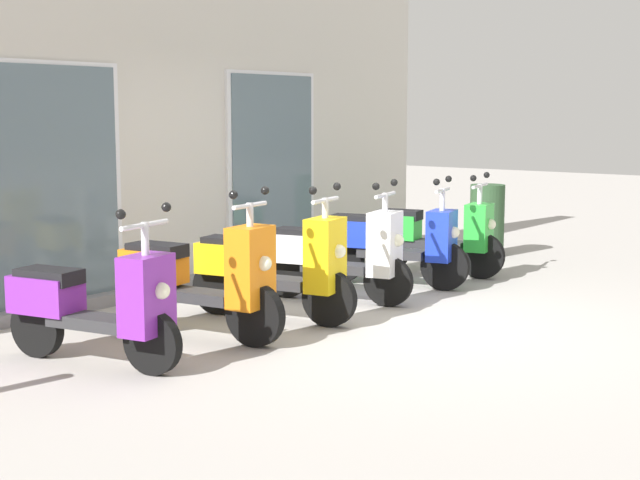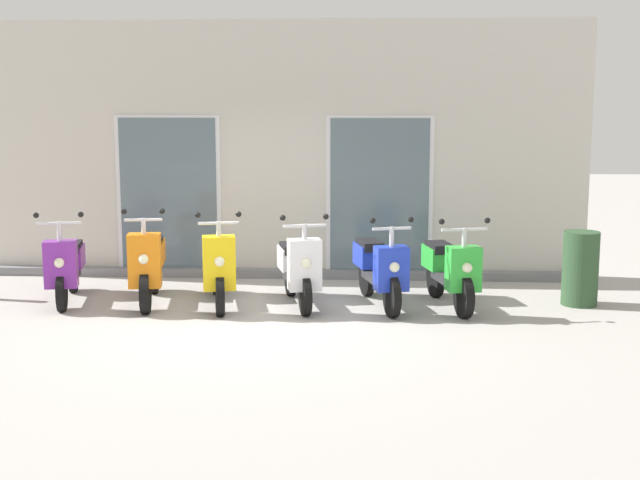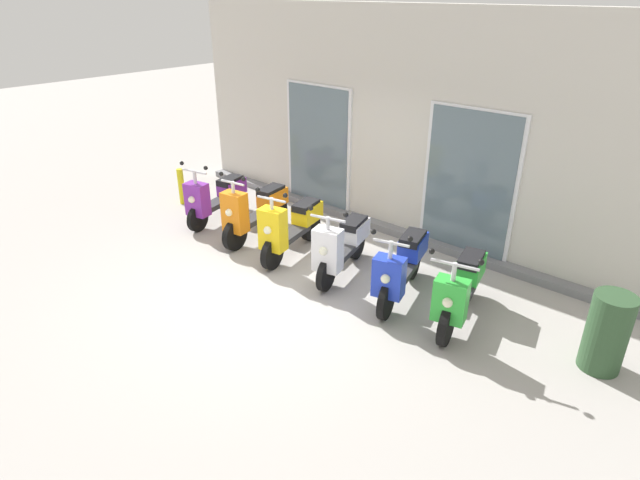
# 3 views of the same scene
# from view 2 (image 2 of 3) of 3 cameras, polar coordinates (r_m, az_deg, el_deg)

# --- Properties ---
(ground_plane) EXTENTS (40.00, 40.00, 0.00)m
(ground_plane) POSITION_cam_2_polar(r_m,az_deg,el_deg) (10.01, -4.73, -5.50)
(ground_plane) COLOR #A8A39E
(storefront_facade) EXTENTS (8.81, 0.50, 3.61)m
(storefront_facade) POSITION_cam_2_polar(r_m,az_deg,el_deg) (12.53, -3.00, 5.59)
(storefront_facade) COLOR beige
(storefront_facade) RESTS_ON ground_plane
(scooter_purple) EXTENTS (0.68, 1.51, 1.20)m
(scooter_purple) POSITION_cam_2_polar(r_m,az_deg,el_deg) (11.42, -16.17, -1.60)
(scooter_purple) COLOR black
(scooter_purple) RESTS_ON ground_plane
(scooter_orange) EXTENTS (0.59, 1.61, 1.26)m
(scooter_orange) POSITION_cam_2_polar(r_m,az_deg,el_deg) (11.07, -11.08, -1.56)
(scooter_orange) COLOR black
(scooter_orange) RESTS_ON ground_plane
(scooter_yellow) EXTENTS (0.67, 1.61, 1.23)m
(scooter_yellow) POSITION_cam_2_polar(r_m,az_deg,el_deg) (10.85, -6.67, -1.72)
(scooter_yellow) COLOR black
(scooter_yellow) RESTS_ON ground_plane
(scooter_white) EXTENTS (0.73, 1.52, 1.20)m
(scooter_white) POSITION_cam_2_polar(r_m,az_deg,el_deg) (10.76, -1.46, -1.80)
(scooter_white) COLOR black
(scooter_white) RESTS_ON ground_plane
(scooter_blue) EXTENTS (0.74, 1.63, 1.18)m
(scooter_blue) POSITION_cam_2_polar(r_m,az_deg,el_deg) (10.76, 3.86, -1.83)
(scooter_blue) COLOR black
(scooter_blue) RESTS_ON ground_plane
(scooter_green) EXTENTS (0.73, 1.60, 1.17)m
(scooter_green) POSITION_cam_2_polar(r_m,az_deg,el_deg) (10.81, 8.43, -1.93)
(scooter_green) COLOR black
(scooter_green) RESTS_ON ground_plane
(trash_bin) EXTENTS (0.44, 0.44, 0.92)m
(trash_bin) POSITION_cam_2_polar(r_m,az_deg,el_deg) (11.27, 16.59, -1.78)
(trash_bin) COLOR #2D4C2D
(trash_bin) RESTS_ON ground_plane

